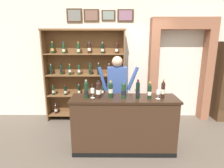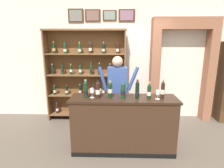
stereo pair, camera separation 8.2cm
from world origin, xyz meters
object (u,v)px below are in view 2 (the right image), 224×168
(tasting_bottle_vin_santo, at_px, (110,90))
(tasting_bottle_riserva, at_px, (137,90))
(tasting_bottle_chianti, at_px, (86,90))
(wine_glass_left, at_px, (92,91))
(tasting_bottle_prosecco, at_px, (163,90))
(wine_glass_spare, at_px, (158,93))
(tasting_bottle_brunello, at_px, (98,90))
(tasting_bottle_bianco, at_px, (149,91))
(wine_shelf, at_px, (86,73))
(shopkeeper, at_px, (117,87))
(tasting_bottle_rosso, at_px, (123,90))
(tasting_counter, at_px, (123,124))

(tasting_bottle_vin_santo, height_order, tasting_bottle_riserva, tasting_bottle_riserva)
(tasting_bottle_chianti, xyz_separation_m, wine_glass_left, (0.11, 0.00, -0.03))
(tasting_bottle_prosecco, distance_m, wine_glass_spare, 0.11)
(tasting_bottle_brunello, bearing_deg, tasting_bottle_bianco, -0.77)
(wine_shelf, bearing_deg, wine_glass_left, -76.34)
(shopkeeper, bearing_deg, tasting_bottle_rosso, -81.43)
(tasting_bottle_chianti, distance_m, tasting_bottle_rosso, 0.64)
(tasting_bottle_riserva, bearing_deg, tasting_bottle_bianco, 0.03)
(wine_glass_left, bearing_deg, tasting_bottle_riserva, -1.49)
(tasting_bottle_chianti, relative_size, tasting_bottle_brunello, 1.03)
(tasting_bottle_brunello, distance_m, tasting_bottle_vin_santo, 0.21)
(wine_shelf, height_order, tasting_bottle_rosso, wine_shelf)
(wine_shelf, relative_size, tasting_bottle_prosecco, 6.75)
(tasting_bottle_vin_santo, relative_size, wine_glass_spare, 1.92)
(tasting_bottle_brunello, height_order, tasting_bottle_vin_santo, tasting_bottle_brunello)
(tasting_bottle_brunello, bearing_deg, wine_glass_spare, -2.18)
(wine_shelf, relative_size, wine_glass_spare, 14.33)
(tasting_bottle_brunello, distance_m, wine_glass_left, 0.11)
(tasting_bottle_chianti, bearing_deg, tasting_bottle_prosecco, 0.04)
(tasting_bottle_chianti, xyz_separation_m, tasting_bottle_brunello, (0.21, -0.01, 0.00))
(wine_shelf, relative_size, wine_glass_left, 13.21)
(tasting_counter, distance_m, tasting_bottle_prosecco, 0.93)
(tasting_bottle_prosecco, bearing_deg, tasting_bottle_bianco, -175.48)
(tasting_bottle_chianti, bearing_deg, tasting_bottle_brunello, -1.57)
(tasting_bottle_rosso, height_order, tasting_bottle_bianco, tasting_bottle_rosso)
(tasting_bottle_brunello, height_order, tasting_bottle_riserva, tasting_bottle_riserva)
(tasting_counter, xyz_separation_m, tasting_bottle_prosecco, (0.66, -0.02, 0.66))
(tasting_bottle_brunello, bearing_deg, shopkeeper, 62.34)
(tasting_bottle_riserva, distance_m, wine_glass_spare, 0.35)
(wine_shelf, distance_m, tasting_counter, 1.80)
(tasting_bottle_chianti, xyz_separation_m, tasting_bottle_vin_santo, (0.42, 0.02, -0.00))
(tasting_counter, height_order, tasting_bottle_brunello, tasting_bottle_brunello)
(tasting_bottle_brunello, relative_size, tasting_bottle_vin_santo, 1.04)
(shopkeeper, xyz_separation_m, tasting_bottle_rosso, (0.10, -0.66, 0.12))
(tasting_counter, height_order, tasting_bottle_prosecco, tasting_bottle_prosecco)
(tasting_bottle_vin_santo, height_order, tasting_bottle_bianco, tasting_bottle_vin_santo)
(tasting_counter, bearing_deg, wine_glass_left, -177.96)
(wine_shelf, relative_size, tasting_counter, 1.20)
(wine_shelf, distance_m, tasting_bottle_bianco, 1.95)
(wine_shelf, height_order, tasting_counter, wine_shelf)
(tasting_bottle_brunello, bearing_deg, tasting_bottle_vin_santo, 6.14)
(tasting_bottle_chianti, bearing_deg, tasting_bottle_riserva, -1.15)
(tasting_bottle_rosso, xyz_separation_m, wine_glass_spare, (0.59, -0.02, -0.04))
(wine_glass_left, relative_size, wine_glass_spare, 1.09)
(tasting_bottle_brunello, height_order, tasting_bottle_bianco, tasting_bottle_brunello)
(tasting_bottle_bianco, bearing_deg, tasting_counter, 174.71)
(shopkeeper, distance_m, tasting_bottle_chianti, 0.85)
(wine_shelf, height_order, tasting_bottle_riserva, wine_shelf)
(tasting_bottle_brunello, relative_size, tasting_bottle_riserva, 0.94)
(tasting_bottle_vin_santo, xyz_separation_m, tasting_bottle_bianco, (0.67, -0.03, -0.02))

